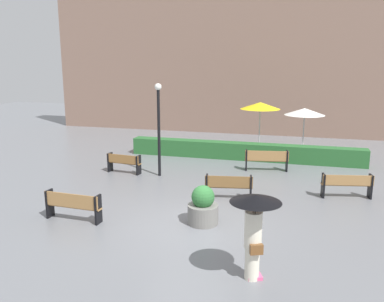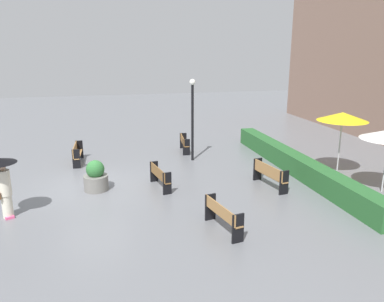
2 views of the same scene
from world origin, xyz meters
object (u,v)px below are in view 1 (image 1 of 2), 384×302
bench_near_left (73,204)px  patio_umbrella_yellow (260,106)px  lamp_post (159,120)px  pedestrian_with_umbrella (254,222)px  bench_mid_center (229,185)px  planter_pot (203,207)px  bench_far_left (124,162)px  bench_far_right (347,184)px  bench_back_row (267,159)px  patio_umbrella_white (305,112)px

bench_near_left → patio_umbrella_yellow: patio_umbrella_yellow is taller
bench_near_left → patio_umbrella_yellow: 11.77m
lamp_post → pedestrian_with_umbrella: bearing=-56.4°
bench_mid_center → planter_pot: 2.38m
bench_mid_center → bench_near_left: bearing=-142.2°
bench_far_left → bench_near_left: bench_near_left is taller
bench_far_left → patio_umbrella_yellow: size_ratio=0.58×
bench_far_right → pedestrian_with_umbrella: size_ratio=0.89×
bench_far_left → bench_back_row: bearing=19.3°
bench_far_left → bench_near_left: 5.33m
planter_pot → patio_umbrella_yellow: bearing=87.1°
bench_mid_center → bench_far_left: (-4.93, 2.06, -0.01)m
pedestrian_with_umbrella → planter_pot: (-1.81, 2.76, -0.84)m
bench_near_left → pedestrian_with_umbrella: pedestrian_with_umbrella is taller
bench_mid_center → pedestrian_with_umbrella: (1.49, -5.12, 0.85)m
pedestrian_with_umbrella → patio_umbrella_yellow: size_ratio=0.74×
bench_back_row → bench_far_left: size_ratio=1.22×
bench_far_left → planter_pot: (4.60, -4.42, 0.01)m
pedestrian_with_umbrella → patio_umbrella_white: size_ratio=0.83×
bench_near_left → bench_far_right: 9.21m
bench_back_row → patio_umbrella_yellow: (-0.72, 3.46, 1.94)m
bench_mid_center → patio_umbrella_white: patio_umbrella_white is taller
bench_near_left → pedestrian_with_umbrella: bearing=-18.8°
bench_near_left → bench_back_row: bearing=55.5°
bench_back_row → bench_far_right: bearing=-43.5°
bench_mid_center → lamp_post: (-3.32, 2.11, 1.86)m
pedestrian_with_umbrella → bench_back_row: bearing=93.6°
bench_back_row → bench_far_left: bearing=-160.7°
bench_far_right → patio_umbrella_yellow: 7.64m
bench_far_left → bench_near_left: bearing=-81.3°
bench_back_row → patio_umbrella_white: size_ratio=0.80×
planter_pot → lamp_post: lamp_post is taller
bench_back_row → patio_umbrella_yellow: 4.03m
bench_back_row → pedestrian_with_umbrella: pedestrian_with_umbrella is taller
bench_back_row → planter_pot: planter_pot is taller
bench_far_left → patio_umbrella_white: (7.32, 5.92, 1.70)m
pedestrian_with_umbrella → bench_mid_center: bearing=106.2°
lamp_post → patio_umbrella_white: (5.71, 5.88, -0.17)m
patio_umbrella_white → pedestrian_with_umbrella: bearing=-93.9°
planter_pot → lamp_post: 5.69m
lamp_post → bench_near_left: bearing=-98.6°
pedestrian_with_umbrella → planter_pot: pedestrian_with_umbrella is taller
bench_back_row → bench_near_left: size_ratio=1.04×
bench_far_left → bench_near_left: size_ratio=0.85×
bench_far_right → patio_umbrella_white: bearing=103.0°
bench_near_left → planter_pot: (3.80, 0.85, -0.02)m
pedestrian_with_umbrella → bench_near_left: bearing=161.2°
bench_mid_center → pedestrian_with_umbrella: pedestrian_with_umbrella is taller
bench_mid_center → bench_far_left: size_ratio=1.07×
bench_near_left → lamp_post: (0.80, 5.32, 1.84)m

